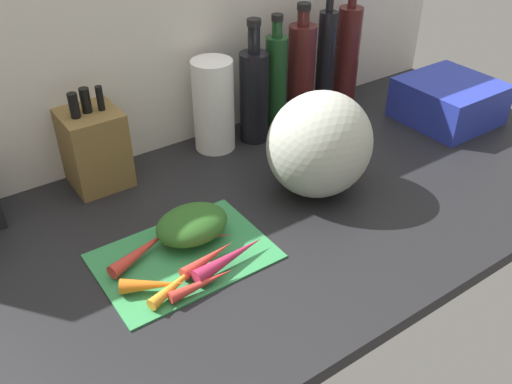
{
  "coord_description": "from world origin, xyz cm",
  "views": [
    {
      "loc": [
        -60.62,
        -78.86,
        71.09
      ],
      "look_at": [
        -9.38,
        -5.26,
        9.62
      ],
      "focal_mm": 38.59,
      "sensor_mm": 36.0,
      "label": 1
    }
  ],
  "objects_px": {
    "bottle_4": "(347,56)",
    "paper_towel_roll": "(214,106)",
    "carrot_2": "(178,282)",
    "knife_block": "(94,147)",
    "bottle_0": "(254,94)",
    "bottle_3": "(325,63)",
    "carrot_0": "(208,258)",
    "carrot_3": "(203,283)",
    "bottle_2": "(301,73)",
    "carrot_4": "(153,285)",
    "winter_squash": "(320,145)",
    "carrot_6": "(230,257)",
    "carrot_1": "(143,248)",
    "carrot_5": "(199,238)",
    "dish_rack": "(448,101)",
    "bottle_1": "(276,83)",
    "cutting_board": "(184,255)"
  },
  "relations": [
    {
      "from": "bottle_2",
      "to": "carrot_6",
      "type": "bearing_deg",
      "value": -140.34
    },
    {
      "from": "carrot_5",
      "to": "knife_block",
      "type": "bearing_deg",
      "value": 102.47
    },
    {
      "from": "winter_squash",
      "to": "dish_rack",
      "type": "xyz_separation_m",
      "value": [
        0.53,
        0.07,
        -0.06
      ]
    },
    {
      "from": "carrot_0",
      "to": "bottle_2",
      "type": "relative_size",
      "value": 0.39
    },
    {
      "from": "carrot_5",
      "to": "knife_block",
      "type": "xyz_separation_m",
      "value": [
        -0.07,
        0.33,
        0.07
      ]
    },
    {
      "from": "bottle_4",
      "to": "paper_towel_roll",
      "type": "bearing_deg",
      "value": -179.45
    },
    {
      "from": "bottle_0",
      "to": "carrot_4",
      "type": "bearing_deg",
      "value": -141.96
    },
    {
      "from": "bottle_4",
      "to": "winter_squash",
      "type": "bearing_deg",
      "value": -139.48
    },
    {
      "from": "bottle_4",
      "to": "bottle_0",
      "type": "bearing_deg",
      "value": -175.69
    },
    {
      "from": "carrot_2",
      "to": "carrot_3",
      "type": "xyz_separation_m",
      "value": [
        0.04,
        -0.03,
        -0.0
      ]
    },
    {
      "from": "carrot_2",
      "to": "carrot_6",
      "type": "height_order",
      "value": "carrot_6"
    },
    {
      "from": "knife_block",
      "to": "carrot_2",
      "type": "bearing_deg",
      "value": -92.69
    },
    {
      "from": "bottle_0",
      "to": "bottle_4",
      "type": "xyz_separation_m",
      "value": [
        0.34,
        0.03,
        0.02
      ]
    },
    {
      "from": "knife_block",
      "to": "dish_rack",
      "type": "distance_m",
      "value": 0.96
    },
    {
      "from": "bottle_2",
      "to": "bottle_3",
      "type": "xyz_separation_m",
      "value": [
        0.09,
        0.0,
        0.01
      ]
    },
    {
      "from": "carrot_0",
      "to": "carrot_4",
      "type": "bearing_deg",
      "value": -176.36
    },
    {
      "from": "bottle_2",
      "to": "bottle_4",
      "type": "relative_size",
      "value": 0.95
    },
    {
      "from": "carrot_5",
      "to": "bottle_1",
      "type": "relative_size",
      "value": 0.43
    },
    {
      "from": "carrot_2",
      "to": "bottle_4",
      "type": "relative_size",
      "value": 0.41
    },
    {
      "from": "carrot_1",
      "to": "knife_block",
      "type": "xyz_separation_m",
      "value": [
        0.03,
        0.31,
        0.07
      ]
    },
    {
      "from": "cutting_board",
      "to": "carrot_2",
      "type": "xyz_separation_m",
      "value": [
        -0.05,
        -0.07,
        0.02
      ]
    },
    {
      "from": "bottle_3",
      "to": "carrot_1",
      "type": "bearing_deg",
      "value": -157.72
    },
    {
      "from": "paper_towel_roll",
      "to": "bottle_3",
      "type": "xyz_separation_m",
      "value": [
        0.36,
        -0.01,
        0.03
      ]
    },
    {
      "from": "carrot_3",
      "to": "bottle_3",
      "type": "xyz_separation_m",
      "value": [
        0.65,
        0.43,
        0.13
      ]
    },
    {
      "from": "bottle_2",
      "to": "bottle_3",
      "type": "distance_m",
      "value": 0.09
    },
    {
      "from": "cutting_board",
      "to": "carrot_3",
      "type": "bearing_deg",
      "value": -99.0
    },
    {
      "from": "carrot_3",
      "to": "bottle_3",
      "type": "bearing_deg",
      "value": 33.65
    },
    {
      "from": "cutting_board",
      "to": "bottle_1",
      "type": "height_order",
      "value": "bottle_1"
    },
    {
      "from": "bottle_1",
      "to": "bottle_3",
      "type": "xyz_separation_m",
      "value": [
        0.17,
        0.01,
        0.01
      ]
    },
    {
      "from": "carrot_4",
      "to": "winter_squash",
      "type": "distance_m",
      "value": 0.47
    },
    {
      "from": "bottle_1",
      "to": "carrot_4",
      "type": "bearing_deg",
      "value": -145.36
    },
    {
      "from": "carrot_0",
      "to": "carrot_3",
      "type": "relative_size",
      "value": 0.96
    },
    {
      "from": "carrot_3",
      "to": "paper_towel_roll",
      "type": "distance_m",
      "value": 0.54
    },
    {
      "from": "carrot_1",
      "to": "dish_rack",
      "type": "height_order",
      "value": "dish_rack"
    },
    {
      "from": "carrot_5",
      "to": "bottle_4",
      "type": "relative_size",
      "value": 0.4
    },
    {
      "from": "cutting_board",
      "to": "carrot_0",
      "type": "distance_m",
      "value": 0.06
    },
    {
      "from": "carrot_4",
      "to": "carrot_6",
      "type": "height_order",
      "value": "carrot_6"
    },
    {
      "from": "carrot_0",
      "to": "carrot_5",
      "type": "relative_size",
      "value": 0.93
    },
    {
      "from": "carrot_5",
      "to": "winter_squash",
      "type": "bearing_deg",
      "value": 3.16
    },
    {
      "from": "carrot_0",
      "to": "bottle_3",
      "type": "bearing_deg",
      "value": 32.09
    },
    {
      "from": "carrot_3",
      "to": "carrot_6",
      "type": "bearing_deg",
      "value": 19.67
    },
    {
      "from": "winter_squash",
      "to": "bottle_1",
      "type": "height_order",
      "value": "bottle_1"
    },
    {
      "from": "winter_squash",
      "to": "bottle_0",
      "type": "bearing_deg",
      "value": 85.68
    },
    {
      "from": "cutting_board",
      "to": "paper_towel_roll",
      "type": "relative_size",
      "value": 1.42
    },
    {
      "from": "carrot_5",
      "to": "bottle_3",
      "type": "height_order",
      "value": "bottle_3"
    },
    {
      "from": "carrot_3",
      "to": "carrot_4",
      "type": "xyz_separation_m",
      "value": [
        -0.08,
        0.04,
        0.0
      ]
    },
    {
      "from": "carrot_1",
      "to": "bottle_2",
      "type": "height_order",
      "value": "bottle_2"
    },
    {
      "from": "knife_block",
      "to": "bottle_2",
      "type": "bearing_deg",
      "value": -2.08
    },
    {
      "from": "carrot_3",
      "to": "bottle_0",
      "type": "distance_m",
      "value": 0.59
    },
    {
      "from": "carrot_2",
      "to": "knife_block",
      "type": "bearing_deg",
      "value": 87.31
    }
  ]
}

